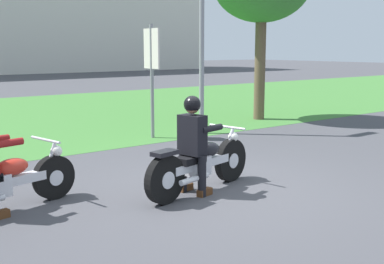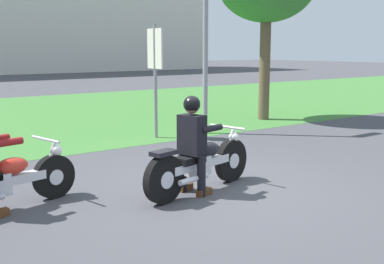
{
  "view_description": "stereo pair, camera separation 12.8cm",
  "coord_description": "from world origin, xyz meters",
  "px_view_note": "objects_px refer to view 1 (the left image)",
  "views": [
    {
      "loc": [
        -4.38,
        -5.19,
        2.06
      ],
      "look_at": [
        -0.23,
        0.3,
        0.85
      ],
      "focal_mm": 44.72,
      "sensor_mm": 36.0,
      "label": 1
    },
    {
      "loc": [
        -4.28,
        -5.26,
        2.06
      ],
      "look_at": [
        -0.23,
        0.3,
        0.85
      ],
      "focal_mm": 44.72,
      "sensor_mm": 36.0,
      "label": 2
    }
  ],
  "objects_px": {
    "motorcycle_follow": "(0,184)",
    "sign_banner": "(152,63)",
    "motorcycle_lead": "(201,164)",
    "rider_lead": "(193,137)"
  },
  "relations": [
    {
      "from": "motorcycle_lead",
      "to": "rider_lead",
      "type": "bearing_deg",
      "value": 179.2
    },
    {
      "from": "motorcycle_follow",
      "to": "sign_banner",
      "type": "xyz_separation_m",
      "value": [
        4.31,
        3.22,
        1.34
      ]
    },
    {
      "from": "motorcycle_lead",
      "to": "rider_lead",
      "type": "distance_m",
      "value": 0.46
    },
    {
      "from": "motorcycle_lead",
      "to": "rider_lead",
      "type": "relative_size",
      "value": 1.5
    },
    {
      "from": "motorcycle_lead",
      "to": "sign_banner",
      "type": "distance_m",
      "value": 4.55
    },
    {
      "from": "motorcycle_lead",
      "to": "sign_banner",
      "type": "bearing_deg",
      "value": 54.6
    },
    {
      "from": "motorcycle_lead",
      "to": "motorcycle_follow",
      "type": "bearing_deg",
      "value": 151.02
    },
    {
      "from": "motorcycle_follow",
      "to": "motorcycle_lead",
      "type": "bearing_deg",
      "value": -28.98
    },
    {
      "from": "motorcycle_follow",
      "to": "sign_banner",
      "type": "distance_m",
      "value": 5.54
    },
    {
      "from": "rider_lead",
      "to": "motorcycle_follow",
      "type": "xyz_separation_m",
      "value": [
        -2.42,
        0.82,
        -0.45
      ]
    }
  ]
}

